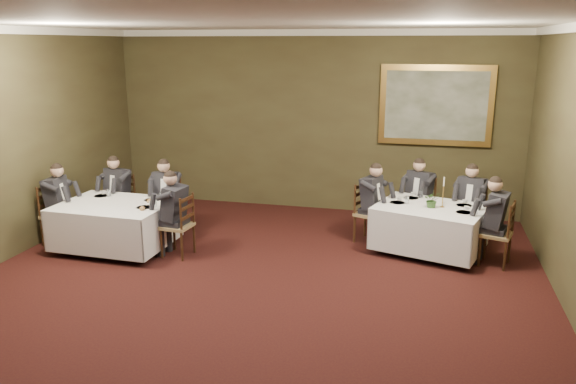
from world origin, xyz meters
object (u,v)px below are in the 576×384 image
at_px(diner_sec_endright, 177,224).
at_px(diner_sec_backright, 167,206).
at_px(chair_main_backleft, 419,218).
at_px(diner_main_backright, 470,213).
at_px(diner_sec_backleft, 120,202).
at_px(painting, 436,105).
at_px(table_second, 115,222).
at_px(diner_main_endright, 496,232).
at_px(chair_main_endleft, 369,225).
at_px(centerpiece, 432,199).
at_px(candlestick, 443,196).
at_px(chair_sec_backleft, 121,214).
at_px(table_main, 429,225).
at_px(chair_main_endright, 496,247).
at_px(diner_sec_endleft, 57,213).
at_px(diner_main_endleft, 370,212).
at_px(chair_sec_backright, 168,218).
at_px(chair_main_backright, 469,226).
at_px(chair_sec_endright, 178,238).
at_px(diner_main_backleft, 419,205).
at_px(chair_sec_endleft, 58,226).

bearing_deg(diner_sec_endright, diner_sec_backright, 39.46).
relative_size(chair_main_backleft, diner_sec_backright, 0.74).
bearing_deg(diner_main_backright, diner_sec_backleft, 27.98).
distance_m(diner_main_backright, painting, 2.19).
relative_size(table_second, diner_main_endright, 1.33).
distance_m(diner_main_endright, diner_sec_endright, 4.86).
bearing_deg(chair_main_backleft, table_second, 50.31).
height_order(chair_main_endleft, centerpiece, centerpiece).
xyz_separation_m(chair_main_endleft, candlestick, (1.16, -0.28, 0.66)).
bearing_deg(diner_sec_endright, chair_sec_backleft, 64.35).
xyz_separation_m(table_main, chair_sec_backleft, (-5.36, -0.14, -0.17)).
bearing_deg(chair_sec_backleft, chair_main_endright, -170.17).
distance_m(table_second, diner_sec_endleft, 1.10).
height_order(table_main, painting, painting).
xyz_separation_m(table_main, diner_main_endleft, (-0.97, 0.29, 0.06)).
bearing_deg(chair_main_backleft, candlestick, 138.79).
bearing_deg(diner_sec_endleft, table_main, 93.90).
relative_size(chair_main_backleft, chair_main_endright, 1.00).
xyz_separation_m(chair_main_endright, chair_sec_backright, (-5.41, 0.13, 0.00)).
height_order(table_main, diner_sec_endleft, diner_sec_endleft).
bearing_deg(table_main, candlestick, 3.91).
height_order(diner_main_backright, chair_main_endleft, diner_main_backright).
relative_size(diner_main_endleft, centerpiece, 4.94).
xyz_separation_m(table_main, diner_sec_endright, (-3.83, -1.08, 0.06)).
distance_m(chair_main_backright, chair_sec_endright, 4.80).
bearing_deg(diner_main_endleft, diner_main_backleft, 149.07).
bearing_deg(chair_main_endleft, chair_sec_backright, -61.35).
xyz_separation_m(chair_sec_backright, chair_sec_endleft, (-1.60, -0.85, 0.00)).
bearing_deg(candlestick, centerpiece, -158.77).
bearing_deg(chair_sec_backleft, diner_main_endleft, -163.17).
bearing_deg(painting, chair_sec_endleft, -153.58).
bearing_deg(diner_main_endleft, chair_sec_backleft, -63.41).
xyz_separation_m(table_second, painting, (4.92, 3.03, 1.69)).
bearing_deg(diner_sec_backright, chair_main_endleft, 179.73).
height_order(table_main, chair_sec_endright, chair_sec_endright).
bearing_deg(diner_sec_backleft, chair_main_endleft, -162.96).
relative_size(table_main, diner_main_backleft, 1.42).
xyz_separation_m(chair_main_backleft, diner_sec_endright, (-3.65, -2.01, 0.23)).
height_order(diner_main_backleft, chair_sec_endright, diner_main_backleft).
bearing_deg(diner_main_endleft, chair_sec_backright, -61.44).
bearing_deg(chair_sec_endright, diner_sec_endleft, 94.22).
relative_size(chair_main_backright, painting, 0.49).
xyz_separation_m(chair_main_endright, diner_sec_backright, (-5.41, 0.12, 0.23)).
distance_m(table_second, chair_sec_endleft, 1.12).
bearing_deg(table_second, candlestick, 11.77).
bearing_deg(diner_main_endleft, diner_main_endright, 94.29).
height_order(diner_main_backleft, chair_sec_backright, diner_main_backleft).
bearing_deg(painting, chair_sec_backleft, -158.47).
height_order(table_main, chair_main_endright, chair_main_endright).
distance_m(chair_main_endright, candlestick, 1.09).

